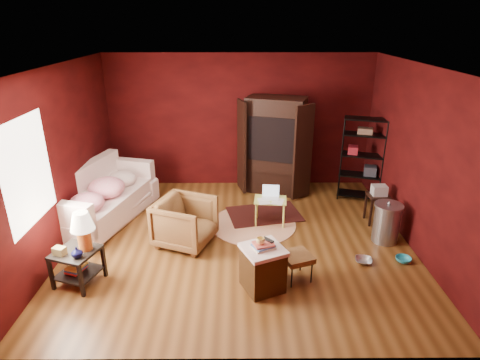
% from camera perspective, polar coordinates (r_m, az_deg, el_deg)
% --- Properties ---
extents(room, '(5.54, 5.04, 2.84)m').
position_cam_1_polar(room, '(6.13, -0.36, 2.74)').
color(room, brown).
rests_on(room, ground).
extents(sofa, '(1.34, 2.39, 0.90)m').
position_cam_1_polar(sofa, '(7.53, -18.67, -2.51)').
color(sofa, white).
rests_on(sofa, ground).
extents(armchair, '(1.02, 1.05, 0.85)m').
position_cam_1_polar(armchair, '(6.51, -7.81, -5.66)').
color(armchair, black).
rests_on(armchair, ground).
extents(pet_bowl_steel, '(0.26, 0.12, 0.25)m').
position_cam_1_polar(pet_bowl_steel, '(6.39, 17.25, -10.18)').
color(pet_bowl_steel, silver).
rests_on(pet_bowl_steel, ground).
extents(pet_bowl_turquoise, '(0.24, 0.11, 0.23)m').
position_cam_1_polar(pet_bowl_turquoise, '(6.62, 22.29, -9.84)').
color(pet_bowl_turquoise, '#28A0BB').
rests_on(pet_bowl_turquoise, ground).
extents(vase, '(0.18, 0.18, 0.14)m').
position_cam_1_polar(vase, '(5.74, -22.19, -9.52)').
color(vase, '#0B0C3A').
rests_on(vase, side_table).
extents(mug, '(0.13, 0.11, 0.11)m').
position_cam_1_polar(mug, '(5.25, 2.93, -8.55)').
color(mug, '#FDDC7C').
rests_on(mug, hamper).
extents(side_table, '(0.68, 0.68, 1.06)m').
position_cam_1_polar(side_table, '(5.86, -21.86, -8.14)').
color(side_table, black).
rests_on(side_table, ground).
extents(sofa_cushions, '(1.43, 2.40, 0.94)m').
position_cam_1_polar(sofa_cushions, '(7.54, -19.11, -2.43)').
color(sofa_cushions, white).
rests_on(sofa_cushions, sofa).
extents(hamper, '(0.68, 0.68, 0.72)m').
position_cam_1_polar(hamper, '(5.50, 3.26, -12.29)').
color(hamper, '#462810').
rests_on(hamper, ground).
extents(footstool, '(0.50, 0.50, 0.39)m').
position_cam_1_polar(footstool, '(5.71, 8.12, -10.92)').
color(footstool, black).
rests_on(footstool, ground).
extents(rug_round, '(1.85, 1.85, 0.01)m').
position_cam_1_polar(rug_round, '(7.22, 1.86, -6.27)').
color(rug_round, '#F3E8CB').
rests_on(rug_round, ground).
extents(rug_oriental, '(1.47, 1.14, 0.01)m').
position_cam_1_polar(rug_oriental, '(7.56, 3.46, -4.82)').
color(rug_oriental, '#521916').
rests_on(rug_oriental, ground).
extents(laptop_desk, '(0.60, 0.48, 0.69)m').
position_cam_1_polar(laptop_desk, '(7.09, 4.34, -3.09)').
color(laptop_desk, '#EEFF74').
rests_on(laptop_desk, ground).
extents(tv_armoire, '(1.49, 1.12, 1.99)m').
position_cam_1_polar(tv_armoire, '(8.26, 4.95, 5.11)').
color(tv_armoire, black).
rests_on(tv_armoire, ground).
extents(wire_shelving, '(0.88, 0.57, 1.67)m').
position_cam_1_polar(wire_shelving, '(8.25, 17.06, 3.32)').
color(wire_shelving, black).
rests_on(wire_shelving, ground).
extents(small_stand, '(0.36, 0.36, 0.72)m').
position_cam_1_polar(small_stand, '(7.47, 19.11, -2.03)').
color(small_stand, black).
rests_on(small_stand, ground).
extents(trash_can, '(0.47, 0.47, 0.71)m').
position_cam_1_polar(trash_can, '(6.99, 20.11, -5.71)').
color(trash_can, '#9A9AA1').
rests_on(trash_can, ground).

